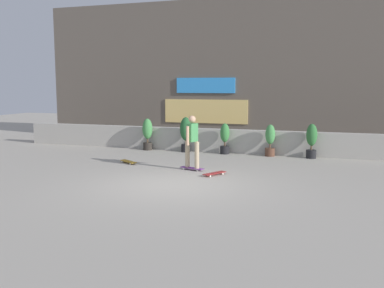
{
  "coord_description": "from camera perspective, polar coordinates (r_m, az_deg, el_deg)",
  "views": [
    {
      "loc": [
        4.06,
        -10.62,
        2.63
      ],
      "look_at": [
        0.0,
        1.5,
        0.9
      ],
      "focal_mm": 41.08,
      "sensor_mm": 36.0,
      "label": 1
    }
  ],
  "objects": [
    {
      "name": "potted_plant_4",
      "position": [
        16.31,
        15.27,
        0.56
      ],
      "size": [
        0.39,
        0.39,
        1.25
      ],
      "color": "black",
      "rests_on": "ground"
    },
    {
      "name": "ground_plane",
      "position": [
        11.67,
        -2.35,
        -5.32
      ],
      "size": [
        48.0,
        48.0,
        0.0
      ],
      "primitive_type": "plane",
      "color": "#A8A093"
    },
    {
      "name": "potted_plant_0",
      "position": [
        17.86,
        -5.8,
        1.47
      ],
      "size": [
        0.4,
        0.4,
        1.28
      ],
      "color": "#2D2823",
      "rests_on": "ground"
    },
    {
      "name": "potted_plant_1",
      "position": [
        17.24,
        -0.82,
        1.55
      ],
      "size": [
        0.45,
        0.45,
        1.37
      ],
      "color": "black",
      "rests_on": "ground"
    },
    {
      "name": "skateboard_near_camera",
      "position": [
        12.87,
        2.94,
        -3.82
      ],
      "size": [
        0.57,
        0.8,
        0.08
      ],
      "color": "maroon",
      "rests_on": "ground"
    },
    {
      "name": "skater_by_wall_left",
      "position": [
        13.49,
        0.01,
        0.52
      ],
      "size": [
        0.82,
        0.54,
        1.7
      ],
      "color": "#72338C",
      "rests_on": "ground"
    },
    {
      "name": "potted_plant_3",
      "position": [
        16.47,
        10.11,
        0.56
      ],
      "size": [
        0.36,
        0.36,
        1.18
      ],
      "color": "brown",
      "rests_on": "ground"
    },
    {
      "name": "building_backdrop",
      "position": [
        21.03,
        7.47,
        9.32
      ],
      "size": [
        20.0,
        2.08,
        6.5
      ],
      "color": "#60564C",
      "rests_on": "ground"
    },
    {
      "name": "potted_plant_2",
      "position": [
        16.8,
        4.28,
        0.78
      ],
      "size": [
        0.36,
        0.36,
        1.17
      ],
      "color": "black",
      "rests_on": "ground"
    },
    {
      "name": "skateboard_aside",
      "position": [
        14.96,
        -8.26,
        -2.26
      ],
      "size": [
        0.78,
        0.61,
        0.08
      ],
      "color": "#BF8C26",
      "rests_on": "ground"
    },
    {
      "name": "planter_wall",
      "position": [
        17.25,
        4.76,
        0.42
      ],
      "size": [
        18.0,
        0.4,
        0.9
      ],
      "primitive_type": "cube",
      "color": "#B2ADA3",
      "rests_on": "ground"
    }
  ]
}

